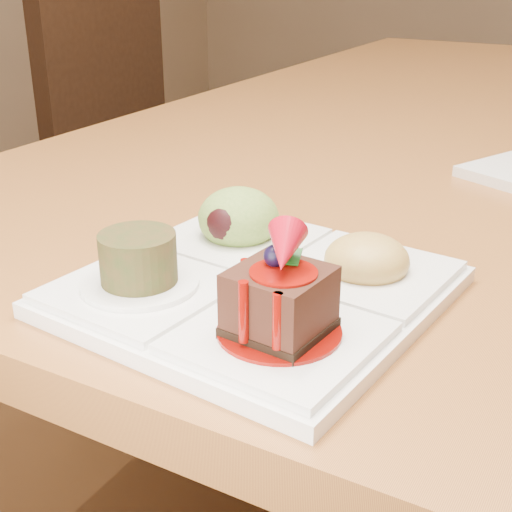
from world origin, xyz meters
The scene contains 4 objects.
ground centered at (0.00, 0.00, 0.00)m, with size 6.00×6.00×0.00m, color #593419.
dining_table centered at (0.00, 0.00, 0.68)m, with size 1.00×1.80×0.75m.
chair_left centered at (-0.84, 0.19, 0.59)m, with size 0.49×0.49×1.03m.
sampler_plate centered at (-0.01, -0.75, 0.77)m, with size 0.27×0.27×0.10m.
Camera 1 is at (0.22, -1.16, 0.99)m, focal length 50.00 mm.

